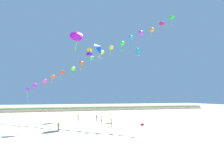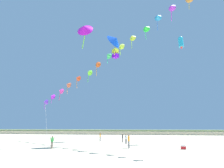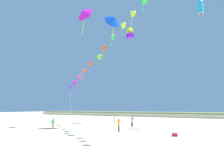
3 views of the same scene
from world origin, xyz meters
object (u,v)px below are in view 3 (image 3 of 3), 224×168
at_px(person_far_right, 133,120).
at_px(beach_cooler, 175,134).
at_px(person_near_left, 132,122).
at_px(person_mid_center, 53,123).
at_px(large_kite_high_solo, 84,13).
at_px(large_kite_outer_drift, 130,33).
at_px(person_far_left, 114,119).
at_px(large_kite_low_lead, 113,19).
at_px(person_near_right, 119,124).
at_px(large_kite_mid_trail, 200,7).

xyz_separation_m(person_far_right, beach_cooler, (8.36, -8.57, -0.67)).
xyz_separation_m(person_near_left, person_far_right, (-0.78, 2.34, 0.01)).
xyz_separation_m(person_mid_center, large_kite_high_solo, (2.70, 3.04, 17.89)).
relative_size(person_far_right, beach_cooler, 2.66).
bearing_deg(large_kite_outer_drift, person_far_left, -147.94).
distance_m(person_near_left, beach_cooler, 9.83).
distance_m(person_far_right, large_kite_low_lead, 17.15).
xyz_separation_m(person_near_left, large_kite_high_solo, (-6.26, -4.97, 17.93)).
height_order(person_near_left, person_mid_center, person_mid_center).
distance_m(person_near_right, person_mid_center, 9.93).
bearing_deg(person_mid_center, beach_cooler, 6.17).
distance_m(person_far_left, person_far_right, 4.69).
bearing_deg(large_kite_outer_drift, large_kite_high_solo, -109.88).
bearing_deg(beach_cooler, person_near_left, 140.56).
xyz_separation_m(person_mid_center, person_far_left, (3.73, 11.89, 0.02)).
relative_size(person_near_left, large_kite_outer_drift, 0.76).
distance_m(large_kite_mid_trail, large_kite_high_solo, 18.72).
distance_m(person_near_right, large_kite_high_solo, 19.21).
relative_size(person_near_right, person_mid_center, 1.09).
distance_m(large_kite_low_lead, beach_cooler, 19.02).
relative_size(person_far_left, large_kite_high_solo, 0.32).
relative_size(person_mid_center, beach_cooler, 2.75).
relative_size(person_far_left, large_kite_low_lead, 0.39).
bearing_deg(person_near_left, person_far_right, 108.51).
bearing_deg(person_near_right, large_kite_high_solo, 169.65).
bearing_deg(large_kite_mid_trail, person_far_right, -178.88).
bearing_deg(large_kite_outer_drift, beach_cooler, -49.87).
height_order(person_mid_center, large_kite_high_solo, large_kite_high_solo).
xyz_separation_m(person_near_left, large_kite_outer_drift, (-2.42, 5.63, 17.69)).
relative_size(large_kite_low_lead, beach_cooler, 7.20).
distance_m(person_mid_center, beach_cooler, 16.64).
bearing_deg(large_kite_low_lead, large_kite_outer_drift, 97.00).
xyz_separation_m(person_near_right, large_kite_low_lead, (-2.08, 2.45, 15.89)).
distance_m(person_near_left, person_far_left, 6.50).
height_order(person_far_right, large_kite_low_lead, large_kite_low_lead).
xyz_separation_m(large_kite_mid_trail, large_kite_outer_drift, (-13.30, 3.06, -0.17)).
relative_size(large_kite_high_solo, beach_cooler, 8.87).
xyz_separation_m(person_near_left, large_kite_mid_trail, (10.88, 2.57, 17.86)).
bearing_deg(large_kite_high_solo, person_far_right, 53.21).
relative_size(person_near_right, large_kite_outer_drift, 0.86).
bearing_deg(large_kite_low_lead, large_kite_mid_trail, 27.74).
xyz_separation_m(person_far_right, large_kite_mid_trail, (11.66, 0.23, 17.85)).
xyz_separation_m(person_far_left, large_kite_outer_drift, (2.79, 1.75, 17.63)).
bearing_deg(person_mid_center, large_kite_high_solo, 48.44).
bearing_deg(beach_cooler, person_mid_center, -173.83).
bearing_deg(person_near_left, person_mid_center, -138.16).
bearing_deg(large_kite_low_lead, person_far_right, 85.55).
bearing_deg(large_kite_high_solo, beach_cooler, -5.18).
relative_size(large_kite_mid_trail, large_kite_outer_drift, 1.35).
height_order(person_far_left, large_kite_high_solo, large_kite_high_solo).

